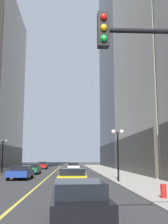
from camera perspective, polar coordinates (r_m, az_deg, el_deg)
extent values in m
plane|color=#38383A|center=(38.30, -6.51, -12.38)|extent=(200.00, 200.00, 0.00)
cube|color=#ADA8A0|center=(38.66, 6.07, -12.24)|extent=(4.50, 78.00, 0.15)
cube|color=#E5D64C|center=(38.30, -6.51, -12.37)|extent=(0.16, 70.00, 0.01)
cube|color=#403C35|center=(64.49, -14.57, -8.86)|extent=(0.50, 24.70, 4.59)
cube|color=#403C35|center=(38.55, 9.62, -8.57)|extent=(0.50, 22.80, 5.00)
cube|color=slate|center=(72.33, 10.08, 16.87)|extent=(14.15, 26.00, 67.71)
cube|color=#212327|center=(63.70, 4.69, -8.93)|extent=(0.50, 24.70, 5.00)
cube|color=black|center=(9.58, -1.20, -18.09)|extent=(1.92, 4.55, 0.55)
cube|color=black|center=(9.30, -1.09, -15.40)|extent=(1.62, 2.57, 0.50)
cylinder|color=black|center=(11.15, -5.81, -18.24)|extent=(0.25, 0.65, 0.64)
cylinder|color=black|center=(11.24, 2.18, -18.21)|extent=(0.25, 0.65, 0.64)
cylinder|color=black|center=(8.07, -6.03, -21.69)|extent=(0.25, 0.65, 0.64)
cylinder|color=black|center=(8.19, 5.20, -21.51)|extent=(0.25, 0.65, 0.64)
cube|color=yellow|center=(20.39, -2.31, -13.45)|extent=(2.07, 4.19, 0.55)
cube|color=black|center=(20.16, -2.31, -12.14)|extent=(1.78, 2.37, 0.50)
cylinder|color=black|center=(21.89, -4.51, -13.87)|extent=(0.24, 0.65, 0.64)
cylinder|color=black|center=(21.85, 0.08, -13.91)|extent=(0.24, 0.65, 0.64)
cylinder|color=black|center=(19.01, -5.07, -14.55)|extent=(0.24, 0.65, 0.64)
cylinder|color=black|center=(18.97, 0.23, -14.60)|extent=(0.24, 0.65, 0.64)
cube|color=navy|center=(28.24, -12.81, -12.09)|extent=(2.05, 4.28, 0.55)
cube|color=black|center=(28.43, -12.69, -11.12)|extent=(1.76, 2.42, 0.50)
cylinder|color=black|center=(26.65, -11.66, -12.90)|extent=(0.24, 0.65, 0.64)
cylinder|color=black|center=(27.00, -15.27, -12.72)|extent=(0.24, 0.65, 0.64)
cylinder|color=black|center=(29.56, -10.60, -12.57)|extent=(0.24, 0.65, 0.64)
cylinder|color=black|center=(29.88, -13.87, -12.42)|extent=(0.24, 0.65, 0.64)
cube|color=#196038|center=(37.05, -10.55, -11.46)|extent=(1.92, 4.72, 0.55)
cube|color=black|center=(37.27, -10.47, -10.72)|extent=(1.65, 2.66, 0.50)
cylinder|color=black|center=(35.33, -9.70, -12.04)|extent=(0.23, 0.64, 0.64)
cylinder|color=black|center=(35.59, -12.26, -11.94)|extent=(0.23, 0.64, 0.64)
cylinder|color=black|center=(38.58, -8.99, -11.83)|extent=(0.23, 0.64, 0.64)
cylinder|color=black|center=(38.81, -11.35, -11.74)|extent=(0.23, 0.64, 0.64)
cube|color=silver|center=(45.52, -2.24, -11.19)|extent=(1.95, 4.53, 0.55)
cube|color=black|center=(45.28, -2.23, -10.60)|extent=(1.68, 2.56, 0.50)
cylinder|color=black|center=(47.07, -3.30, -11.46)|extent=(0.24, 0.65, 0.64)
cylinder|color=black|center=(47.13, -1.34, -11.47)|extent=(0.24, 0.65, 0.64)
cylinder|color=black|center=(43.94, -3.22, -11.61)|extent=(0.24, 0.65, 0.64)
cylinder|color=black|center=(44.00, -1.11, -11.62)|extent=(0.24, 0.65, 0.64)
cube|color=#B21919|center=(53.95, -8.49, -10.81)|extent=(1.75, 4.54, 0.55)
cube|color=black|center=(54.17, -8.46, -10.30)|extent=(1.53, 2.55, 0.50)
cylinder|color=black|center=(52.32, -7.84, -11.18)|extent=(0.22, 0.64, 0.64)
cylinder|color=black|center=(52.46, -9.48, -11.13)|extent=(0.22, 0.64, 0.64)
cylinder|color=black|center=(55.48, -7.57, -11.08)|extent=(0.22, 0.64, 0.64)
cylinder|color=black|center=(55.61, -9.12, -11.03)|extent=(0.22, 0.64, 0.64)
cylinder|color=black|center=(7.61, 16.42, 15.49)|extent=(3.20, 0.12, 0.12)
cube|color=black|center=(7.27, 3.91, 16.34)|extent=(0.28, 0.24, 0.90)
sphere|color=red|center=(7.27, 4.02, 18.80)|extent=(0.17, 0.17, 0.17)
sphere|color=orange|center=(7.15, 4.04, 16.82)|extent=(0.17, 0.17, 0.17)
sphere|color=green|center=(7.03, 4.07, 14.78)|extent=(0.17, 0.17, 0.17)
cylinder|color=black|center=(38.08, -16.34, -8.92)|extent=(0.14, 0.14, 4.20)
cylinder|color=black|center=(38.14, -16.19, -5.84)|extent=(0.80, 0.06, 0.06)
sphere|color=white|center=(38.23, -16.70, -5.68)|extent=(0.36, 0.36, 0.36)
sphere|color=white|center=(38.07, -15.67, -5.71)|extent=(0.36, 0.36, 0.36)
cylinder|color=black|center=(23.81, 6.98, -9.18)|extent=(0.14, 0.14, 4.20)
cylinder|color=black|center=(23.90, 6.88, -4.26)|extent=(0.80, 0.06, 0.06)
sphere|color=white|center=(23.86, 6.05, -4.02)|extent=(0.36, 0.36, 0.36)
sphere|color=white|center=(23.97, 7.70, -4.02)|extent=(0.36, 0.36, 0.36)
cylinder|color=red|center=(14.46, 15.95, -15.56)|extent=(0.28, 0.28, 0.80)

